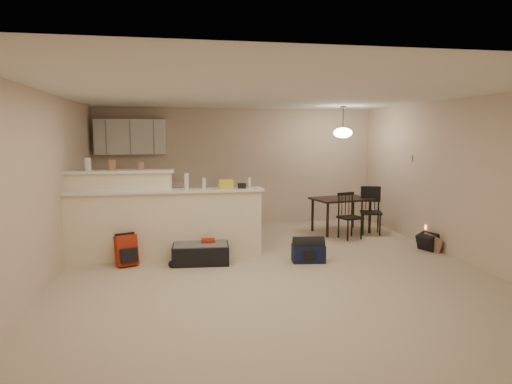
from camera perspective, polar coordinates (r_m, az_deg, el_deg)
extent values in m
plane|color=beige|center=(6.72, 1.94, -9.64)|extent=(7.00, 7.00, 0.00)
plane|color=white|center=(6.45, 2.04, 12.11)|extent=(7.00, 7.00, 0.00)
cube|color=beige|center=(9.90, -2.35, 3.16)|extent=(6.00, 0.02, 2.50)
cube|color=beige|center=(3.18, 15.67, -5.71)|extent=(6.00, 0.02, 2.50)
cube|color=beige|center=(6.52, -24.70, 0.41)|extent=(0.02, 7.00, 2.50)
cube|color=beige|center=(7.69, 24.40, 1.36)|extent=(0.02, 7.00, 2.50)
cube|color=#F8EDC9|center=(7.32, -11.16, -4.13)|extent=(3.00, 0.28, 1.05)
cube|color=white|center=(7.24, -11.26, 0.10)|extent=(3.08, 0.38, 0.04)
cube|color=#F8EDC9|center=(7.55, -16.49, -2.79)|extent=(1.60, 0.24, 1.35)
cube|color=white|center=(7.47, -16.68, 2.47)|extent=(1.68, 0.34, 0.04)
cube|color=white|center=(9.64, -15.38, 6.67)|extent=(1.40, 0.34, 0.70)
cube|color=white|center=(9.61, -13.97, -1.98)|extent=(1.80, 0.60, 0.90)
cube|color=beige|center=(8.98, 18.77, 3.97)|extent=(0.02, 0.12, 0.12)
cylinder|color=silver|center=(7.53, -20.30, 3.28)|extent=(0.10, 0.10, 0.20)
cube|color=#956B4D|center=(7.47, -17.52, 3.21)|extent=(0.10, 0.07, 0.16)
cube|color=#956B4D|center=(7.43, -14.13, 3.15)|extent=(0.08, 0.06, 0.12)
cylinder|color=silver|center=(7.22, -8.68, 1.34)|extent=(0.07, 0.07, 0.26)
cylinder|color=silver|center=(7.24, -6.52, 1.07)|extent=(0.06, 0.06, 0.18)
cube|color=#956B4D|center=(7.27, -3.78, 0.97)|extent=(0.22, 0.18, 0.14)
cube|color=#956B4D|center=(7.31, -1.78, 0.78)|extent=(0.12, 0.10, 0.08)
cylinder|color=silver|center=(7.32, -0.83, 1.16)|extent=(0.06, 0.06, 0.17)
cube|color=#956B4D|center=(7.28, -3.36, 0.94)|extent=(0.10, 0.10, 0.13)
cube|color=black|center=(9.23, 10.61, -0.85)|extent=(1.23, 0.94, 0.04)
cylinder|color=black|center=(8.79, 8.94, -3.50)|extent=(0.05, 0.05, 0.66)
cylinder|color=black|center=(9.31, 14.04, -3.03)|extent=(0.05, 0.05, 0.66)
cylinder|color=black|center=(9.29, 7.08, -2.89)|extent=(0.05, 0.05, 0.66)
cylinder|color=black|center=(9.79, 12.02, -2.48)|extent=(0.05, 0.05, 0.66)
cylinder|color=brown|center=(9.15, 10.84, 8.97)|extent=(0.02, 0.02, 0.50)
cylinder|color=brown|center=(9.16, 10.88, 10.41)|extent=(0.12, 0.12, 0.03)
ellipsoid|color=white|center=(9.14, 10.80, 7.28)|extent=(0.36, 0.36, 0.20)
cube|color=black|center=(7.07, -6.91, -7.64)|extent=(0.88, 0.60, 0.28)
cube|color=#A42912|center=(7.12, -15.90, -7.04)|extent=(0.35, 0.29, 0.46)
cube|color=#121A39|center=(7.11, 6.57, -7.62)|extent=(0.52, 0.32, 0.27)
cube|color=black|center=(8.29, 20.74, -5.88)|extent=(0.32, 0.37, 0.28)
cube|color=#956B4D|center=(8.20, 21.12, -6.03)|extent=(0.14, 0.35, 0.28)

